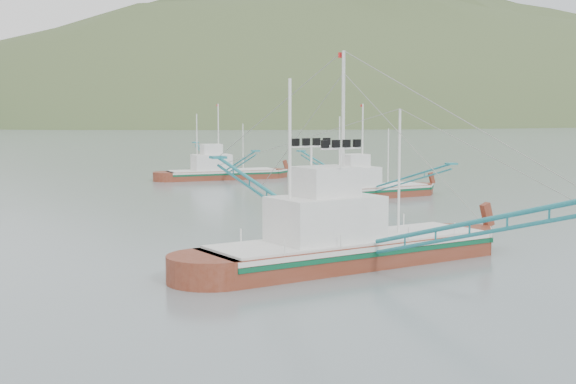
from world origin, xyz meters
name	(u,v)px	position (x,y,z in m)	size (l,w,h in m)	color
ground	(332,262)	(0.00, 0.00, 0.00)	(1200.00, 1200.00, 0.00)	slate
main_boat	(348,226)	(0.49, -0.88, 2.05)	(16.79, 29.25, 11.94)	maroon
bg_boat_right	(364,182)	(16.51, 27.17, 1.45)	(13.02, 22.85, 9.30)	maroon
bg_boat_far	(221,168)	(10.40, 51.16, 1.30)	(12.93, 23.34, 9.44)	maroon
headland_right	(375,122)	(240.00, 430.00, 0.00)	(684.00, 432.00, 306.00)	#3F5129
ridge_distant	(25,121)	(30.00, 560.00, 0.00)	(960.00, 400.00, 240.00)	slate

